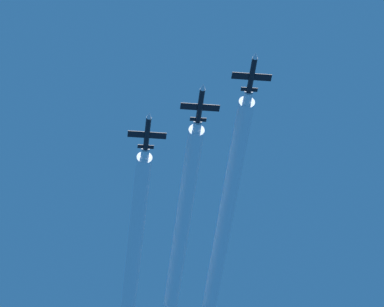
{
  "coord_description": "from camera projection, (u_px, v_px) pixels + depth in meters",
  "views": [
    {
      "loc": [
        20.45,
        199.42,
        1.79
      ],
      "look_at": [
        -0.11,
        -14.66,
        185.64
      ],
      "focal_mm": 133.27,
      "sensor_mm": 36.0,
      "label": 1
    }
  ],
  "objects": [
    {
      "name": "jet_second_echelon",
      "position": [
        200.0,
        104.0,
        271.69
      ],
      "size": [
        7.56,
        11.01,
        2.65
      ],
      "color": "black"
    },
    {
      "name": "smoke_trail_second_echelon",
      "position": [
        183.0,
        220.0,
        299.07
      ],
      "size": [
        3.15,
        62.31,
        3.15
      ],
      "color": "white"
    },
    {
      "name": "jet_lead",
      "position": [
        252.0,
        73.0,
        267.38
      ],
      "size": [
        7.56,
        11.01,
        2.65
      ],
      "color": "black"
    },
    {
      "name": "jet_third_echelon",
      "position": [
        147.0,
        132.0,
        276.28
      ],
      "size": [
        7.56,
        11.01,
        2.65
      ],
      "color": "black"
    },
    {
      "name": "smoke_trail_third_echelon",
      "position": [
        134.0,
        250.0,
        305.27
      ],
      "size": [
        3.15,
        66.57,
        3.15
      ],
      "color": "white"
    },
    {
      "name": "smoke_trail_lead",
      "position": [
        227.0,
        211.0,
        299.02
      ],
      "size": [
        3.15,
        73.61,
        3.15
      ],
      "color": "white"
    }
  ]
}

